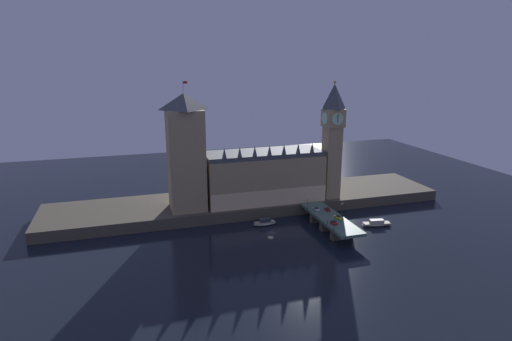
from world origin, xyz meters
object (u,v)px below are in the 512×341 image
at_px(car_southbound_trail, 328,209).
at_px(street_lamp_far, 308,202).
at_px(boat_upstream, 265,223).
at_px(pedestrian_near_rail, 327,222).
at_px(street_lamp_mid, 342,208).
at_px(boat_downstream, 377,223).
at_px(car_northbound_lead, 316,209).
at_px(car_southbound_lead, 338,217).
at_px(clock_tower, 332,137).
at_px(street_lamp_near, 334,220).
at_px(car_northbound_trail, 334,223).
at_px(victoria_tower, 186,152).

relative_size(car_southbound_trail, street_lamp_far, 0.65).
bearing_deg(boat_upstream, pedestrian_near_rail, -43.35).
relative_size(pedestrian_near_rail, street_lamp_mid, 0.27).
xyz_separation_m(street_lamp_mid, boat_upstream, (-34.86, 14.95, -9.52)).
bearing_deg(boat_downstream, car_southbound_trail, 152.73).
xyz_separation_m(car_northbound_lead, car_southbound_lead, (5.45, -13.68, -0.02)).
bearing_deg(car_northbound_lead, boat_downstream, -25.84).
distance_m(clock_tower, car_southbound_trail, 41.10).
relative_size(car_southbound_trail, street_lamp_near, 0.54).
xyz_separation_m(boat_upstream, boat_downstream, (53.59, -17.19, -0.09)).
bearing_deg(car_northbound_lead, boat_upstream, 171.41).
height_order(car_northbound_lead, pedestrian_near_rail, pedestrian_near_rail).
bearing_deg(street_lamp_far, clock_tower, 37.84).
bearing_deg(car_southbound_lead, car_northbound_trail, -132.83).
height_order(car_northbound_lead, car_southbound_trail, car_northbound_lead).
height_order(car_northbound_trail, street_lamp_far, street_lamp_far).
height_order(car_southbound_trail, boat_downstream, car_southbound_trail).
distance_m(car_northbound_lead, car_northbound_trail, 19.56).
bearing_deg(street_lamp_mid, car_southbound_lead, -139.15).
relative_size(car_northbound_trail, car_southbound_lead, 0.92).
relative_size(car_northbound_lead, boat_upstream, 0.33).
distance_m(victoria_tower, street_lamp_near, 81.03).
bearing_deg(car_northbound_lead, car_southbound_lead, -68.29).
distance_m(pedestrian_near_rail, street_lamp_far, 22.19).
bearing_deg(car_northbound_trail, clock_tower, 66.02).
height_order(car_northbound_trail, pedestrian_near_rail, pedestrian_near_rail).
distance_m(car_northbound_lead, car_southbound_lead, 14.73).
bearing_deg(boat_downstream, victoria_tower, 157.12).
height_order(street_lamp_far, boat_upstream, street_lamp_far).
bearing_deg(car_southbound_trail, clock_tower, 60.99).
xyz_separation_m(car_northbound_lead, boat_upstream, (-26.29, 3.97, -5.94)).
relative_size(clock_tower, boat_upstream, 5.37).
xyz_separation_m(car_northbound_lead, car_southbound_trail, (5.45, -1.96, -0.07)).
height_order(clock_tower, car_southbound_trail, clock_tower).
bearing_deg(street_lamp_near, boat_downstream, 22.31).
bearing_deg(boat_downstream, car_northbound_lead, 154.16).
height_order(street_lamp_mid, boat_upstream, street_lamp_mid).
bearing_deg(street_lamp_mid, boat_downstream, -6.82).
bearing_deg(victoria_tower, car_southbound_trail, -21.38).
bearing_deg(car_southbound_lead, victoria_tower, 150.50).
xyz_separation_m(clock_tower, car_southbound_lead, (-12.04, -33.44, -32.71)).
bearing_deg(street_lamp_far, street_lamp_mid, -51.52).
xyz_separation_m(car_southbound_trail, street_lamp_far, (-8.57, 5.70, 3.16)).
xyz_separation_m(street_lamp_near, boat_upstream, (-23.17, 29.67, -9.75)).
bearing_deg(pedestrian_near_rail, victoria_tower, 144.19).
xyz_separation_m(victoria_tower, boat_upstream, (35.56, -20.42, -34.40)).
xyz_separation_m(car_southbound_lead, street_lamp_mid, (3.12, 2.70, 3.60)).
distance_m(street_lamp_near, boat_downstream, 34.32).
bearing_deg(car_northbound_trail, boat_upstream, 138.17).
xyz_separation_m(clock_tower, street_lamp_near, (-20.61, -45.46, -28.87)).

